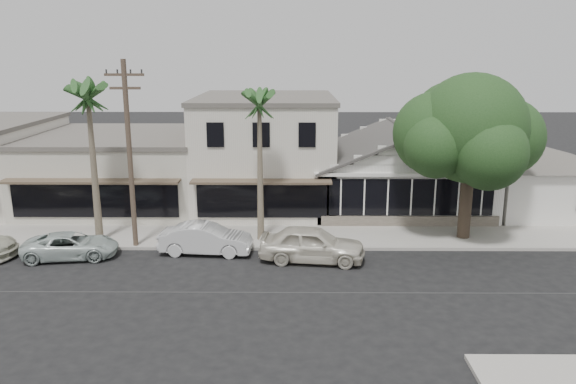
{
  "coord_description": "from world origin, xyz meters",
  "views": [
    {
      "loc": [
        -1.39,
        -20.66,
        9.27
      ],
      "look_at": [
        -1.58,
        6.0,
        2.63
      ],
      "focal_mm": 35.0,
      "sensor_mm": 36.0,
      "label": 1
    }
  ],
  "objects_px": {
    "utility_pole": "(129,151)",
    "car_0": "(312,244)",
    "car_2": "(71,246)",
    "car_1": "(206,239)",
    "shade_tree": "(468,131)"
  },
  "relations": [
    {
      "from": "car_1",
      "to": "car_2",
      "type": "distance_m",
      "value": 6.2
    },
    {
      "from": "utility_pole",
      "to": "shade_tree",
      "type": "xyz_separation_m",
      "value": [
        16.27,
        1.62,
        0.73
      ]
    },
    {
      "from": "car_0",
      "to": "shade_tree",
      "type": "relative_size",
      "value": 0.57
    },
    {
      "from": "car_1",
      "to": "car_2",
      "type": "relative_size",
      "value": 1.02
    },
    {
      "from": "car_2",
      "to": "car_1",
      "type": "bearing_deg",
      "value": -91.68
    },
    {
      "from": "utility_pole",
      "to": "car_2",
      "type": "bearing_deg",
      "value": -152.99
    },
    {
      "from": "utility_pole",
      "to": "car_0",
      "type": "distance_m",
      "value": 9.57
    },
    {
      "from": "car_0",
      "to": "utility_pole",
      "type": "bearing_deg",
      "value": 85.86
    },
    {
      "from": "car_0",
      "to": "car_2",
      "type": "distance_m",
      "value": 11.18
    },
    {
      "from": "shade_tree",
      "to": "car_1",
      "type": "bearing_deg",
      "value": -169.67
    },
    {
      "from": "car_1",
      "to": "shade_tree",
      "type": "bearing_deg",
      "value": -75.26
    },
    {
      "from": "utility_pole",
      "to": "shade_tree",
      "type": "bearing_deg",
      "value": 5.7
    },
    {
      "from": "utility_pole",
      "to": "shade_tree",
      "type": "distance_m",
      "value": 16.37
    },
    {
      "from": "utility_pole",
      "to": "car_0",
      "type": "relative_size",
      "value": 1.88
    },
    {
      "from": "utility_pole",
      "to": "car_0",
      "type": "xyz_separation_m",
      "value": [
        8.54,
        -1.68,
        -3.97
      ]
    }
  ]
}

